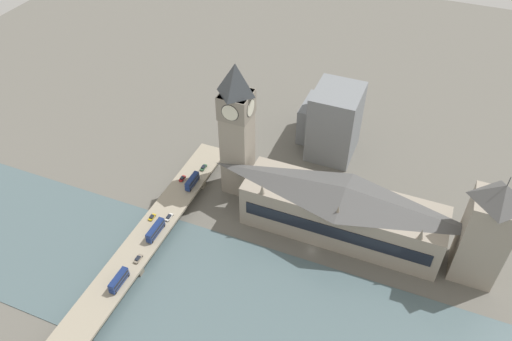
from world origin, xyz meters
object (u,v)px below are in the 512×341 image
(double_decker_bus_mid, at_px, (155,230))
(parliament_hall, at_px, (342,211))
(car_southbound_tail, at_px, (203,167))
(car_southbound_extra, at_px, (152,217))
(car_northbound_tail, at_px, (169,217))
(victoria_tower, at_px, (486,231))
(car_southbound_lead, at_px, (138,259))
(car_northbound_lead, at_px, (182,178))
(double_decker_bus_lead, at_px, (119,280))
(double_decker_bus_rear, at_px, (192,181))
(road_bridge, at_px, (128,263))
(clock_tower, at_px, (237,126))

(double_decker_bus_mid, bearing_deg, parliament_hall, -63.33)
(car_southbound_tail, height_order, car_southbound_extra, car_southbound_tail)
(double_decker_bus_mid, relative_size, car_northbound_tail, 2.56)
(victoria_tower, distance_m, car_southbound_lead, 138.54)
(victoria_tower, distance_m, car_northbound_lead, 135.39)
(car_southbound_extra, bearing_deg, double_decker_bus_lead, -169.17)
(parliament_hall, height_order, double_decker_bus_mid, parliament_hall)
(victoria_tower, height_order, car_southbound_lead, victoria_tower)
(car_northbound_tail, distance_m, car_southbound_tail, 36.02)
(car_southbound_lead, bearing_deg, double_decker_bus_rear, 0.45)
(car_southbound_tail, bearing_deg, victoria_tower, -94.53)
(victoria_tower, bearing_deg, car_northbound_tail, 101.47)
(double_decker_bus_lead, distance_m, car_southbound_lead, 13.20)
(car_southbound_tail, bearing_deg, car_southbound_extra, 171.16)
(victoria_tower, height_order, car_northbound_tail, victoria_tower)
(road_bridge, xyz_separation_m, double_decker_bus_mid, (17.24, -3.19, 3.71))
(double_decker_bus_rear, height_order, car_southbound_tail, double_decker_bus_rear)
(victoria_tower, height_order, double_decker_bus_mid, victoria_tower)
(car_northbound_lead, bearing_deg, car_southbound_lead, -172.39)
(car_northbound_tail, height_order, car_southbound_extra, car_northbound_tail)
(car_northbound_lead, bearing_deg, clock_tower, -65.02)
(clock_tower, height_order, double_decker_bus_rear, clock_tower)
(victoria_tower, bearing_deg, car_southbound_extra, 102.05)
(clock_tower, bearing_deg, double_decker_bus_lead, 166.36)
(parliament_hall, xyz_separation_m, car_southbound_lead, (-51.12, 71.59, -7.24))
(victoria_tower, xyz_separation_m, car_northbound_tail, (-25.84, 127.39, -17.77))
(double_decker_bus_mid, height_order, car_southbound_extra, double_decker_bus_mid)
(double_decker_bus_lead, bearing_deg, clock_tower, -13.64)
(road_bridge, distance_m, double_decker_bus_mid, 17.92)
(parliament_hall, bearing_deg, car_southbound_tail, 81.97)
(double_decker_bus_lead, relative_size, car_northbound_tail, 2.29)
(clock_tower, distance_m, car_southbound_lead, 71.06)
(parliament_hall, relative_size, victoria_tower, 1.65)
(double_decker_bus_rear, relative_size, car_southbound_extra, 2.58)
(double_decker_bus_mid, bearing_deg, victoria_tower, -74.19)
(parliament_hall, height_order, victoria_tower, victoria_tower)
(double_decker_bus_mid, xyz_separation_m, car_southbound_extra, (7.53, 6.53, -2.00))
(parliament_hall, bearing_deg, double_decker_bus_mid, 116.67)
(victoria_tower, relative_size, double_decker_bus_lead, 4.97)
(double_decker_bus_rear, relative_size, car_southbound_lead, 2.27)
(road_bridge, xyz_separation_m, car_northbound_tail, (27.63, -3.73, 1.76))
(double_decker_bus_rear, distance_m, car_northbound_lead, 6.79)
(victoria_tower, distance_m, car_southbound_extra, 138.63)
(double_decker_bus_rear, relative_size, car_northbound_tail, 2.27)
(road_bridge, bearing_deg, victoria_tower, -67.82)
(clock_tower, height_order, car_southbound_lead, clock_tower)
(car_southbound_extra, bearing_deg, car_northbound_tail, -67.96)
(car_northbound_lead, distance_m, car_southbound_lead, 50.64)
(double_decker_bus_rear, bearing_deg, double_decker_bus_lead, -179.80)
(car_northbound_lead, relative_size, car_southbound_extra, 1.02)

